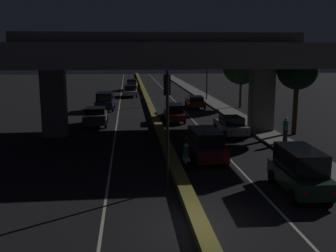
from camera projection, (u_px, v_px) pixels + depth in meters
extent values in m
plane|color=black|center=(199.00, 230.00, 14.38)|extent=(200.00, 200.00, 0.00)
cube|color=beige|center=(120.00, 104.00, 48.22)|extent=(0.12, 126.00, 0.00)
cube|color=beige|center=(177.00, 104.00, 48.93)|extent=(0.12, 126.00, 0.00)
cube|color=olive|center=(149.00, 102.00, 48.54)|extent=(0.65, 126.00, 0.39)
cube|color=gray|center=(227.00, 111.00, 42.54)|extent=(2.11, 126.00, 0.15)
cube|color=slate|center=(54.00, 102.00, 29.73)|extent=(1.77, 1.28, 5.35)
cube|color=slate|center=(261.00, 99.00, 31.34)|extent=(1.77, 1.28, 5.35)
cube|color=slate|center=(160.00, 55.00, 29.88)|extent=(22.41, 13.76, 1.60)
cube|color=#333335|center=(160.00, 38.00, 29.65)|extent=(22.41, 0.40, 0.90)
cylinder|color=black|center=(167.00, 131.00, 18.13)|extent=(0.14, 0.14, 5.60)
cube|color=black|center=(167.00, 85.00, 17.90)|extent=(0.30, 0.28, 0.95)
sphere|color=red|center=(167.00, 78.00, 17.99)|extent=(0.18, 0.18, 0.18)
sphere|color=black|center=(167.00, 84.00, 18.05)|extent=(0.18, 0.18, 0.18)
sphere|color=black|center=(167.00, 91.00, 18.11)|extent=(0.18, 0.18, 0.18)
cylinder|color=#2D2D30|center=(207.00, 69.00, 51.40)|extent=(0.18, 0.18, 8.17)
cylinder|color=#2D2D30|center=(201.00, 39.00, 50.58)|extent=(1.66, 0.10, 0.10)
ellipsoid|color=#F2B759|center=(195.00, 39.00, 50.52)|extent=(0.56, 0.32, 0.24)
cube|color=black|center=(300.00, 178.00, 18.09)|extent=(1.88, 4.26, 0.74)
cube|color=black|center=(300.00, 159.00, 18.04)|extent=(1.63, 3.08, 0.99)
cylinder|color=black|center=(272.00, 176.00, 19.47)|extent=(0.22, 0.65, 0.65)
cylinder|color=black|center=(305.00, 176.00, 19.58)|extent=(0.22, 0.65, 0.65)
cylinder|color=black|center=(293.00, 197.00, 16.75)|extent=(0.22, 0.65, 0.65)
cylinder|color=black|center=(331.00, 196.00, 16.86)|extent=(0.22, 0.65, 0.65)
cube|color=red|center=(306.00, 194.00, 15.98)|extent=(0.18, 0.04, 0.11)
cube|color=red|center=(335.00, 193.00, 16.06)|extent=(0.18, 0.04, 0.11)
cube|color=#591414|center=(205.00, 149.00, 23.57)|extent=(1.96, 4.35, 0.71)
cube|color=black|center=(205.00, 136.00, 23.53)|extent=(1.70, 3.14, 0.81)
cylinder|color=black|center=(187.00, 150.00, 24.89)|extent=(0.22, 0.60, 0.59)
cylinder|color=black|center=(214.00, 149.00, 25.13)|extent=(0.22, 0.60, 0.59)
cylinder|color=black|center=(196.00, 162.00, 22.14)|extent=(0.22, 0.60, 0.59)
cylinder|color=black|center=(226.00, 161.00, 22.38)|extent=(0.22, 0.60, 0.59)
cube|color=red|center=(203.00, 158.00, 21.38)|extent=(0.18, 0.04, 0.11)
cube|color=red|center=(226.00, 158.00, 21.55)|extent=(0.18, 0.04, 0.11)
cube|color=gray|center=(230.00, 127.00, 30.55)|extent=(1.90, 4.27, 0.63)
cube|color=black|center=(231.00, 120.00, 30.24)|extent=(1.59, 2.08, 0.54)
cylinder|color=black|center=(215.00, 128.00, 31.83)|extent=(0.23, 0.64, 0.63)
cylinder|color=black|center=(235.00, 127.00, 32.07)|extent=(0.23, 0.64, 0.63)
cylinder|color=black|center=(225.00, 135.00, 29.14)|extent=(0.23, 0.64, 0.63)
cylinder|color=black|center=(247.00, 134.00, 29.39)|extent=(0.23, 0.64, 0.63)
cube|color=red|center=(231.00, 132.00, 28.41)|extent=(0.18, 0.04, 0.11)
cube|color=red|center=(247.00, 132.00, 28.59)|extent=(0.18, 0.04, 0.11)
cube|color=#591414|center=(174.00, 115.00, 36.52)|extent=(1.93, 4.33, 0.57)
cube|color=black|center=(174.00, 108.00, 36.40)|extent=(1.65, 2.61, 0.73)
cylinder|color=black|center=(164.00, 116.00, 37.90)|extent=(0.22, 0.61, 0.60)
cylinder|color=black|center=(182.00, 115.00, 38.01)|extent=(0.22, 0.61, 0.60)
cylinder|color=black|center=(165.00, 121.00, 35.14)|extent=(0.22, 0.61, 0.60)
cylinder|color=black|center=(185.00, 121.00, 35.25)|extent=(0.22, 0.61, 0.60)
cube|color=red|center=(169.00, 119.00, 34.38)|extent=(0.18, 0.04, 0.11)
cube|color=red|center=(183.00, 118.00, 34.46)|extent=(0.18, 0.04, 0.11)
cube|color=#591414|center=(195.00, 102.00, 45.32)|extent=(2.03, 4.70, 0.59)
cube|color=black|center=(195.00, 98.00, 44.99)|extent=(1.71, 2.28, 0.45)
cylinder|color=black|center=(186.00, 103.00, 46.81)|extent=(0.22, 0.63, 0.63)
cylinder|color=black|center=(201.00, 103.00, 46.92)|extent=(0.22, 0.63, 0.63)
cylinder|color=black|center=(189.00, 107.00, 43.82)|extent=(0.22, 0.63, 0.63)
cylinder|color=black|center=(205.00, 107.00, 43.93)|extent=(0.22, 0.63, 0.63)
cube|color=red|center=(192.00, 105.00, 42.99)|extent=(0.18, 0.04, 0.11)
cube|color=red|center=(204.00, 105.00, 43.07)|extent=(0.18, 0.04, 0.11)
cube|color=#515459|center=(95.00, 118.00, 34.39)|extent=(1.96, 4.15, 0.72)
cube|color=black|center=(95.00, 110.00, 34.48)|extent=(1.70, 2.00, 0.50)
cylinder|color=black|center=(106.00, 124.00, 33.24)|extent=(0.21, 0.68, 0.68)
cylinder|color=black|center=(83.00, 125.00, 33.03)|extent=(0.21, 0.68, 0.68)
cylinder|color=black|center=(107.00, 119.00, 35.89)|extent=(0.21, 0.68, 0.68)
cylinder|color=black|center=(86.00, 119.00, 35.68)|extent=(0.21, 0.68, 0.68)
cube|color=white|center=(104.00, 115.00, 36.51)|extent=(0.18, 0.03, 0.11)
cube|color=white|center=(90.00, 115.00, 36.36)|extent=(0.18, 0.03, 0.11)
cube|color=#141938|center=(105.00, 104.00, 43.41)|extent=(2.02, 4.37, 0.78)
cube|color=black|center=(105.00, 96.00, 43.15)|extent=(1.76, 3.16, 0.89)
cylinder|color=black|center=(113.00, 109.00, 42.15)|extent=(0.22, 0.66, 0.66)
cylinder|color=black|center=(95.00, 109.00, 42.02)|extent=(0.22, 0.66, 0.66)
cylinder|color=black|center=(114.00, 105.00, 44.94)|extent=(0.22, 0.66, 0.66)
cylinder|color=black|center=(98.00, 105.00, 44.81)|extent=(0.22, 0.66, 0.66)
cube|color=white|center=(112.00, 102.00, 45.60)|extent=(0.18, 0.04, 0.11)
cube|color=white|center=(101.00, 102.00, 45.51)|extent=(0.18, 0.04, 0.11)
cube|color=silver|center=(130.00, 92.00, 56.13)|extent=(1.95, 4.06, 0.59)
cube|color=black|center=(130.00, 88.00, 56.00)|extent=(1.69, 2.45, 0.71)
cylinder|color=black|center=(137.00, 95.00, 54.95)|extent=(0.22, 0.70, 0.70)
cylinder|color=black|center=(124.00, 95.00, 54.81)|extent=(0.22, 0.70, 0.70)
cylinder|color=black|center=(137.00, 93.00, 57.55)|extent=(0.22, 0.70, 0.70)
cylinder|color=black|center=(124.00, 93.00, 57.41)|extent=(0.22, 0.70, 0.70)
cube|color=white|center=(135.00, 91.00, 58.17)|extent=(0.18, 0.03, 0.11)
cube|color=white|center=(126.00, 91.00, 58.07)|extent=(0.18, 0.03, 0.11)
cube|color=gold|center=(132.00, 86.00, 65.55)|extent=(1.92, 4.76, 0.76)
cube|color=black|center=(132.00, 81.00, 65.40)|extent=(1.62, 2.88, 0.75)
cylinder|color=black|center=(137.00, 89.00, 64.15)|extent=(0.23, 0.64, 0.64)
cylinder|color=black|center=(127.00, 89.00, 64.06)|extent=(0.23, 0.64, 0.64)
cylinder|color=black|center=(137.00, 87.00, 67.18)|extent=(0.23, 0.64, 0.64)
cylinder|color=black|center=(128.00, 87.00, 67.09)|extent=(0.23, 0.64, 0.64)
cube|color=white|center=(136.00, 85.00, 67.91)|extent=(0.18, 0.04, 0.11)
cube|color=white|center=(129.00, 85.00, 67.84)|extent=(0.18, 0.04, 0.11)
cylinder|color=black|center=(184.00, 160.00, 22.54)|extent=(0.11, 0.54, 0.53)
cylinder|color=black|center=(188.00, 166.00, 21.39)|extent=(0.13, 0.54, 0.53)
cube|color=silver|center=(186.00, 159.00, 21.92)|extent=(0.30, 0.92, 0.32)
cylinder|color=#26593F|center=(186.00, 152.00, 21.85)|extent=(0.34, 0.34, 0.52)
sphere|color=silver|center=(186.00, 146.00, 21.78)|extent=(0.24, 0.24, 0.24)
cube|color=red|center=(189.00, 163.00, 21.30)|extent=(0.08, 0.03, 0.08)
cylinder|color=black|center=(285.00, 136.00, 27.60)|extent=(0.32, 0.32, 0.83)
cylinder|color=#26593F|center=(286.00, 125.00, 27.46)|extent=(0.38, 0.38, 0.69)
sphere|color=tan|center=(286.00, 119.00, 27.37)|extent=(0.22, 0.22, 0.22)
cylinder|color=#38281C|center=(295.00, 110.00, 30.43)|extent=(0.40, 0.40, 3.92)
sphere|color=black|center=(298.00, 69.00, 29.84)|extent=(3.15, 3.15, 3.15)
cylinder|color=#38281C|center=(240.00, 94.00, 45.24)|extent=(0.28, 0.28, 3.19)
sphere|color=black|center=(241.00, 66.00, 44.64)|extent=(4.28, 4.28, 4.28)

